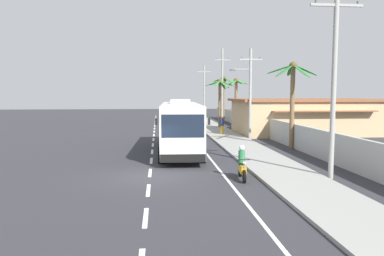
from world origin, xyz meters
TOP-DOWN VIEW (x-y plane):
  - ground_plane at (0.00, 0.00)m, footprint 160.00×160.00m
  - sidewalk_kerb at (6.80, 10.00)m, footprint 3.20×90.00m
  - lane_markings at (2.19, 14.81)m, footprint 3.84×71.08m
  - boundary_wall at (10.60, 14.00)m, footprint 0.24×60.00m
  - coach_bus_foreground at (1.98, 7.19)m, footprint 3.26×11.47m
  - motorcycle_beside_bus at (3.70, 16.37)m, footprint 0.56×1.96m
  - motorcycle_trailing at (4.40, -1.13)m, footprint 0.56×1.96m
  - pedestrian_near_kerb at (6.65, 17.22)m, footprint 0.36×0.36m
  - utility_pole_nearest at (8.68, -1.40)m, footprint 2.51×0.24m
  - utility_pole_mid at (8.50, 13.88)m, footprint 2.85×0.24m
  - utility_pole_far at (8.74, 29.15)m, footprint 1.99×0.24m
  - utility_pole_distant at (8.32, 44.43)m, footprint 2.36×0.24m
  - palm_nearest at (9.17, 22.56)m, footprint 2.69×2.46m
  - palm_second at (10.31, 8.30)m, footprint 3.71×3.61m
  - palm_third at (9.77, 33.85)m, footprint 3.66×3.86m
  - palm_fourth at (7.67, 24.80)m, footprint 3.61×3.25m
  - roadside_building at (15.51, 18.09)m, footprint 14.75×8.73m

SIDE VIEW (x-z plane):
  - ground_plane at x=0.00m, z-range 0.00..0.00m
  - lane_markings at x=2.19m, z-range 0.00..0.01m
  - sidewalk_kerb at x=6.80m, z-range 0.00..0.14m
  - motorcycle_beside_bus at x=3.70m, z-range -0.14..1.41m
  - motorcycle_trailing at x=4.40m, z-range -0.15..1.47m
  - boundary_wall at x=10.60m, z-range 0.00..1.83m
  - pedestrian_near_kerb at x=6.65m, z-range 0.18..1.87m
  - roadside_building at x=15.51m, z-range 0.02..3.57m
  - coach_bus_foreground at x=1.98m, z-range 0.08..3.74m
  - palm_nearest at x=9.17m, z-range 1.15..6.97m
  - palm_fourth at x=7.67m, z-range 1.34..7.16m
  - utility_pole_mid at x=8.50m, z-range 0.30..8.31m
  - palm_second at x=10.31m, z-range 1.17..7.59m
  - utility_pole_distant at x=8.32m, z-range 0.22..9.06m
  - palm_third at x=9.77m, z-range 1.41..8.01m
  - utility_pole_nearest at x=8.68m, z-range 0.23..9.56m
  - utility_pole_far at x=8.74m, z-range 0.18..10.02m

